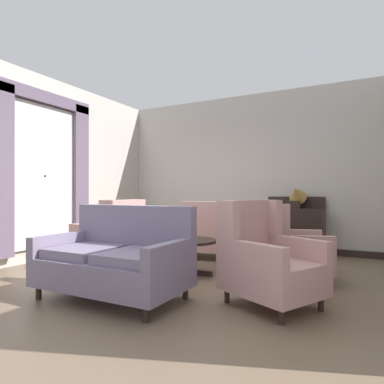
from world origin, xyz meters
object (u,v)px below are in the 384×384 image
settee (116,260)px  armchair_beside_settee (289,247)px  armchair_back_corner (266,261)px  armchair_near_window (210,234)px  sideboard (294,228)px  porcelain_vase (188,228)px  side_table (258,240)px  gramophone (296,195)px  armchair_foreground_right (112,237)px  coffee_table (188,246)px

settee → armchair_beside_settee: bearing=46.4°
settee → armchair_back_corner: size_ratio=1.44×
armchair_near_window → settee: bearing=81.3°
sideboard → porcelain_vase: bearing=-116.0°
armchair_near_window → side_table: armchair_near_window is taller
sideboard → gramophone: 0.61m
side_table → armchair_foreground_right: bearing=-155.5°
armchair_back_corner → side_table: size_ratio=1.62×
settee → armchair_beside_settee: size_ratio=1.58×
settee → armchair_beside_settee: 2.22m
gramophone → armchair_beside_settee: bearing=-82.3°
settee → coffee_table: bearing=80.9°
side_table → gramophone: (0.35, 1.20, 0.67)m
sideboard → settee: bearing=-109.6°
porcelain_vase → settee: settee is taller
coffee_table → gramophone: size_ratio=1.63×
porcelain_vase → armchair_beside_settee: armchair_beside_settee is taller
coffee_table → side_table: side_table is taller
porcelain_vase → armchair_foreground_right: (-1.31, -0.06, -0.21)m
armchair_foreground_right → gramophone: 3.29m
armchair_near_window → gramophone: 1.72m
armchair_back_corner → side_table: armchair_back_corner is taller
side_table → gramophone: size_ratio=1.38×
armchair_beside_settee → gramophone: (-0.24, 1.78, 0.66)m
sideboard → armchair_foreground_right: bearing=-136.7°
armchair_back_corner → armchair_foreground_right: bearing=102.0°
coffee_table → armchair_foreground_right: 1.33m
armchair_beside_settee → gramophone: gramophone is taller
settee → side_table: size_ratio=2.33×
armchair_foreground_right → sideboard: 3.25m
armchair_beside_settee → side_table: size_ratio=1.47×
armchair_near_window → side_table: 0.98m
settee → armchair_beside_settee: (1.52, 1.61, 0.02)m
porcelain_vase → gramophone: (1.10, 2.07, 0.44)m
porcelain_vase → gramophone: bearing=62.0°
coffee_table → porcelain_vase: size_ratio=2.20×
coffee_table → armchair_back_corner: armchair_back_corner is taller
side_table → gramophone: bearing=73.6°
gramophone → armchair_back_corner: bearing=-85.6°
side_table → porcelain_vase: bearing=-130.5°
coffee_table → side_table: bearing=51.4°
armchair_foreground_right → sideboard: (2.37, 2.23, 0.05)m
armchair_foreground_right → armchair_near_window: (1.12, 1.22, -0.01)m
armchair_beside_settee → sideboard: (-0.29, 1.86, 0.06)m
armchair_foreground_right → armchair_beside_settee: 2.68m
armchair_near_window → armchair_beside_settee: armchair_beside_settee is taller
armchair_foreground_right → armchair_back_corner: 2.73m
porcelain_vase → sideboard: sideboard is taller
settee → side_table: bearing=66.8°
armchair_foreground_right → gramophone: (2.41, 2.14, 0.65)m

